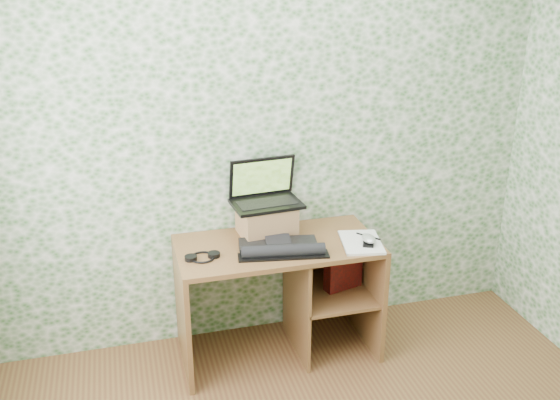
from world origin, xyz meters
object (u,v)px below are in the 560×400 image
object	(u,v)px
desk	(289,280)
notepad	(361,242)
keyboard	(280,248)
riser	(267,220)
laptop	(265,193)

from	to	relation	value
desk	notepad	world-z (taller)	notepad
keyboard	notepad	bearing A→B (deg)	6.36
riser	notepad	bearing A→B (deg)	-27.92
desk	notepad	bearing A→B (deg)	-21.11
riser	desk	bearing A→B (deg)	-46.89
keyboard	notepad	xyz separation A→B (m)	(0.49, -0.02, -0.02)
riser	laptop	distance (m)	0.17
notepad	laptop	bearing A→B (deg)	159.37
laptop	keyboard	world-z (taller)	laptop
laptop	notepad	distance (m)	0.65
desk	notepad	size ratio (longest dim) A/B	3.68
desk	keyboard	distance (m)	0.33
riser	notepad	world-z (taller)	riser
desk	keyboard	bearing A→B (deg)	-123.60
laptop	notepad	bearing A→B (deg)	-36.70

